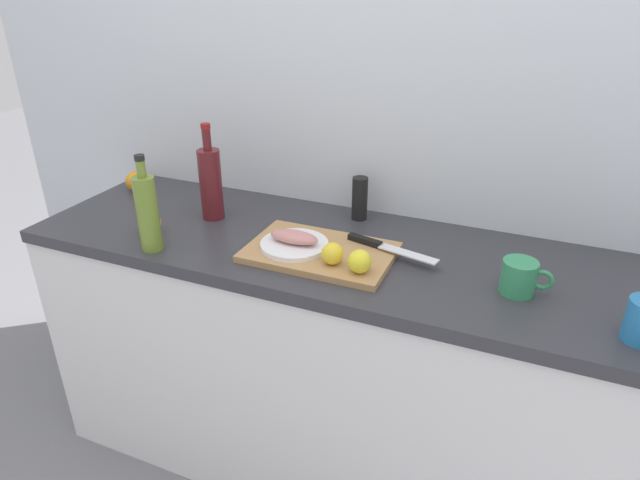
% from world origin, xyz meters
% --- Properties ---
extents(ground_plane, '(12.00, 12.00, 0.00)m').
position_xyz_m(ground_plane, '(0.00, 0.00, 0.00)').
color(ground_plane, slate).
extents(back_wall, '(3.20, 0.05, 2.50)m').
position_xyz_m(back_wall, '(0.00, 0.33, 1.25)').
color(back_wall, silver).
rests_on(back_wall, ground_plane).
extents(kitchen_counter, '(2.00, 0.60, 0.90)m').
position_xyz_m(kitchen_counter, '(0.00, 0.00, 0.45)').
color(kitchen_counter, white).
rests_on(kitchen_counter, ground_plane).
extents(cutting_board, '(0.43, 0.28, 0.02)m').
position_xyz_m(cutting_board, '(-0.04, -0.08, 0.91)').
color(cutting_board, tan).
rests_on(cutting_board, kitchen_counter).
extents(white_plate, '(0.20, 0.20, 0.01)m').
position_xyz_m(white_plate, '(-0.12, -0.09, 0.93)').
color(white_plate, white).
rests_on(white_plate, cutting_board).
extents(fish_fillet, '(0.15, 0.06, 0.04)m').
position_xyz_m(fish_fillet, '(-0.12, -0.09, 0.95)').
color(fish_fillet, tan).
rests_on(fish_fillet, white_plate).
extents(chef_knife, '(0.29, 0.09, 0.02)m').
position_xyz_m(chef_knife, '(0.12, 0.00, 0.93)').
color(chef_knife, silver).
rests_on(chef_knife, cutting_board).
extents(lemon_0, '(0.06, 0.06, 0.06)m').
position_xyz_m(lemon_0, '(0.02, -0.14, 0.95)').
color(lemon_0, yellow).
rests_on(lemon_0, cutting_board).
extents(lemon_1, '(0.06, 0.06, 0.06)m').
position_xyz_m(lemon_1, '(0.11, -0.16, 0.95)').
color(lemon_1, yellow).
rests_on(lemon_1, cutting_board).
extents(olive_oil_bottle, '(0.06, 0.06, 0.29)m').
position_xyz_m(olive_oil_bottle, '(-0.52, -0.23, 1.02)').
color(olive_oil_bottle, olive).
rests_on(olive_oil_bottle, kitchen_counter).
extents(wine_bottle, '(0.07, 0.07, 0.32)m').
position_xyz_m(wine_bottle, '(-0.48, 0.04, 1.03)').
color(wine_bottle, '#59191E').
rests_on(wine_bottle, kitchen_counter).
extents(coffee_mug_0, '(0.13, 0.09, 0.09)m').
position_xyz_m(coffee_mug_0, '(0.51, -0.07, 0.95)').
color(coffee_mug_0, '#338C59').
rests_on(coffee_mug_0, kitchen_counter).
extents(orange_0, '(0.08, 0.08, 0.08)m').
position_xyz_m(orange_0, '(-0.89, 0.14, 0.94)').
color(orange_0, orange).
rests_on(orange_0, kitchen_counter).
extents(orange_1, '(0.07, 0.07, 0.07)m').
position_xyz_m(orange_1, '(-0.60, -0.15, 0.94)').
color(orange_1, orange).
rests_on(orange_1, kitchen_counter).
extents(pepper_mill, '(0.05, 0.05, 0.15)m').
position_xyz_m(pepper_mill, '(-0.03, 0.22, 0.97)').
color(pepper_mill, black).
rests_on(pepper_mill, kitchen_counter).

